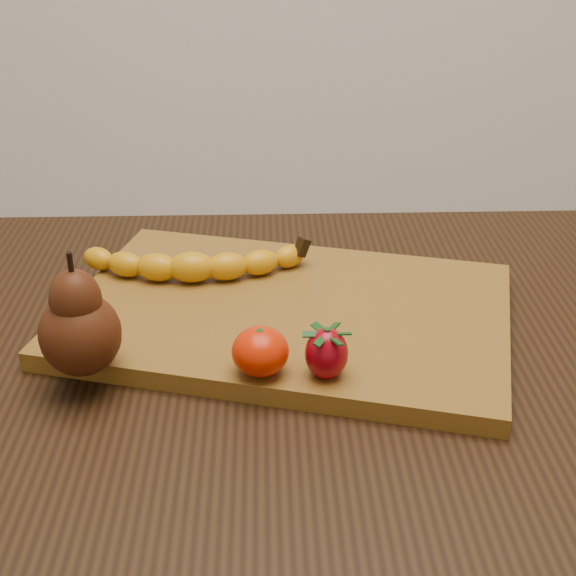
{
  "coord_description": "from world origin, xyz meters",
  "views": [
    {
      "loc": [
        0.06,
        -0.68,
        1.18
      ],
      "look_at": [
        0.08,
        0.05,
        0.8
      ],
      "focal_mm": 50.0,
      "sensor_mm": 36.0,
      "label": 1
    }
  ],
  "objects_px": {
    "cutting_board": "(288,313)",
    "table": "(212,430)",
    "mandarin": "(260,351)",
    "pear": "(77,314)"
  },
  "relations": [
    {
      "from": "cutting_board",
      "to": "table",
      "type": "bearing_deg",
      "value": -130.97
    },
    {
      "from": "cutting_board",
      "to": "mandarin",
      "type": "xyz_separation_m",
      "value": [
        -0.03,
        -0.12,
        0.03
      ]
    },
    {
      "from": "table",
      "to": "pear",
      "type": "height_order",
      "value": "pear"
    },
    {
      "from": "table",
      "to": "pear",
      "type": "xyz_separation_m",
      "value": [
        -0.11,
        -0.06,
        0.17
      ]
    },
    {
      "from": "cutting_board",
      "to": "pear",
      "type": "distance_m",
      "value": 0.23
    },
    {
      "from": "pear",
      "to": "mandarin",
      "type": "xyz_separation_m",
      "value": [
        0.16,
        -0.01,
        -0.04
      ]
    },
    {
      "from": "pear",
      "to": "cutting_board",
      "type": "bearing_deg",
      "value": 31.05
    },
    {
      "from": "pear",
      "to": "table",
      "type": "bearing_deg",
      "value": 28.8
    },
    {
      "from": "pear",
      "to": "mandarin",
      "type": "height_order",
      "value": "pear"
    },
    {
      "from": "cutting_board",
      "to": "pear",
      "type": "height_order",
      "value": "pear"
    }
  ]
}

